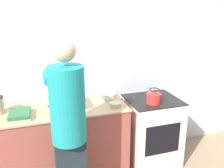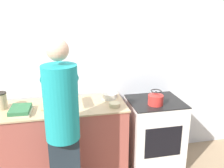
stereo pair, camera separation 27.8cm
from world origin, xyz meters
TOP-DOWN VIEW (x-y plane):
  - wall_back at (0.00, 0.66)m, footprint 8.00×0.05m
  - counter at (-0.37, 0.30)m, footprint 1.48×0.62m
  - oven at (0.77, 0.30)m, footprint 0.65×0.60m
  - person at (-0.36, -0.26)m, footprint 0.35×0.59m
  - cutting_board at (-0.41, 0.30)m, footprint 0.35×0.22m
  - knife at (-0.41, 0.33)m, footprint 0.20×0.05m
  - kettle at (0.73, 0.19)m, footprint 0.18×0.18m
  - bowl_prep at (0.22, 0.14)m, footprint 0.13×0.13m
  - bowl_mixing at (0.22, 0.42)m, footprint 0.19×0.19m
  - canister_jar at (-1.01, 0.35)m, footprint 0.13×0.13m
  - book_stack at (-0.79, 0.19)m, footprint 0.24×0.29m

SIDE VIEW (x-z plane):
  - oven at x=0.77m, z-range 0.00..0.89m
  - counter at x=-0.37m, z-range 0.00..0.92m
  - cutting_board at x=-0.41m, z-range 0.92..0.94m
  - knife at x=-0.41m, z-range 0.94..0.95m
  - bowl_prep at x=0.22m, z-range 0.92..0.97m
  - book_stack at x=-0.79m, z-range 0.92..0.98m
  - bowl_mixing at x=0.22m, z-range 0.92..0.99m
  - person at x=-0.36m, z-range 0.08..1.83m
  - kettle at x=0.73m, z-range 0.87..1.05m
  - canister_jar at x=-1.01m, z-range 0.92..1.11m
  - wall_back at x=0.00m, z-range 0.00..2.60m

